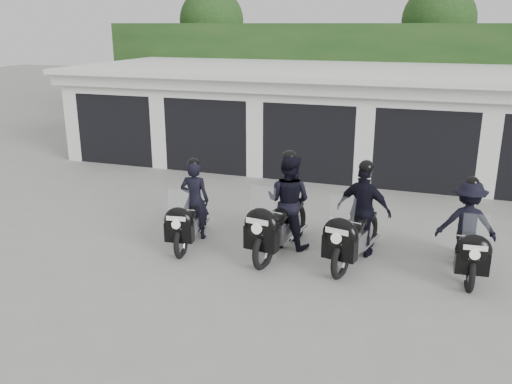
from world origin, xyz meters
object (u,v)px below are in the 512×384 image
(police_bike_d, at_px, (468,230))
(police_bike_b, at_px, (284,208))
(police_bike_c, at_px, (360,218))
(police_bike_a, at_px, (191,210))

(police_bike_d, bearing_deg, police_bike_b, 178.58)
(police_bike_b, xyz_separation_m, police_bike_d, (3.36, 0.19, -0.10))
(police_bike_b, bearing_deg, police_bike_c, 9.81)
(police_bike_b, relative_size, police_bike_d, 1.14)
(police_bike_a, bearing_deg, police_bike_b, 0.02)
(police_bike_c, xyz_separation_m, police_bike_d, (1.90, 0.15, -0.07))
(police_bike_d, bearing_deg, police_bike_c, 179.91)
(police_bike_c, bearing_deg, police_bike_d, 16.46)
(police_bike_a, relative_size, police_bike_c, 0.91)
(police_bike_a, bearing_deg, police_bike_d, -3.06)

